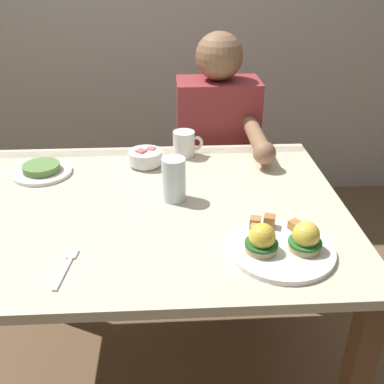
{
  "coord_description": "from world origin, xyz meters",
  "views": [
    {
      "loc": [
        0.08,
        -1.18,
        1.42
      ],
      "look_at": [
        0.14,
        0.0,
        0.78
      ],
      "focal_mm": 42.11,
      "sensor_mm": 36.0,
      "label": 1
    }
  ],
  "objects": [
    {
      "name": "fork",
      "position": [
        -0.18,
        -0.29,
        0.74
      ],
      "size": [
        0.04,
        0.16,
        0.0
      ],
      "color": "silver",
      "rests_on": "dining_table"
    },
    {
      "name": "diner_person",
      "position": [
        0.29,
        0.6,
        0.65
      ],
      "size": [
        0.34,
        0.54,
        1.14
      ],
      "color": "#33333D",
      "rests_on": "ground_plane"
    },
    {
      "name": "ground_plane",
      "position": [
        0.0,
        0.0,
        0.0
      ],
      "size": [
        6.0,
        6.0,
        0.0
      ],
      "primitive_type": "plane",
      "color": "brown"
    },
    {
      "name": "eggs_benedict_plate",
      "position": [
        0.35,
        -0.26,
        0.77
      ],
      "size": [
        0.27,
        0.27,
        0.09
      ],
      "color": "white",
      "rests_on": "dining_table"
    },
    {
      "name": "coffee_mug",
      "position": [
        0.13,
        0.36,
        0.79
      ],
      "size": [
        0.11,
        0.08,
        0.09
      ],
      "color": "white",
      "rests_on": "dining_table"
    },
    {
      "name": "side_plate",
      "position": [
        -0.36,
        0.23,
        0.75
      ],
      "size": [
        0.2,
        0.2,
        0.04
      ],
      "color": "white",
      "rests_on": "dining_table"
    },
    {
      "name": "dining_table",
      "position": [
        0.0,
        0.0,
        0.63
      ],
      "size": [
        1.2,
        0.9,
        0.74
      ],
      "color": "beige",
      "rests_on": "ground_plane"
    },
    {
      "name": "fruit_bowl",
      "position": [
        -0.01,
        0.28,
        0.77
      ],
      "size": [
        0.12,
        0.12,
        0.06
      ],
      "color": "white",
      "rests_on": "dining_table"
    },
    {
      "name": "water_glass_near",
      "position": [
        0.09,
        0.03,
        0.8
      ],
      "size": [
        0.07,
        0.07,
        0.14
      ],
      "color": "silver",
      "rests_on": "dining_table"
    }
  ]
}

